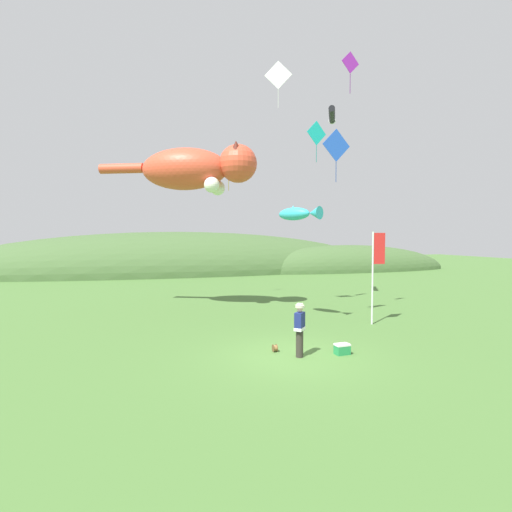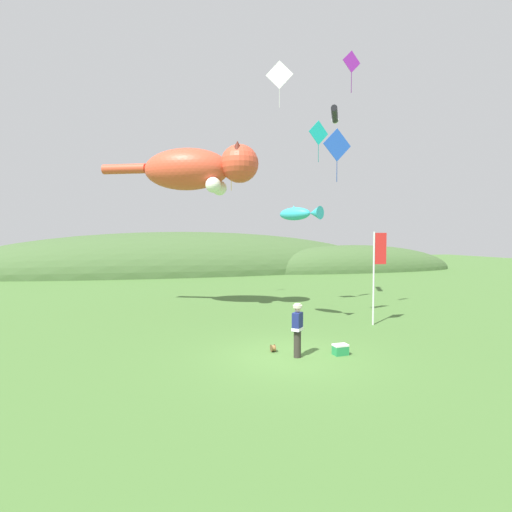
# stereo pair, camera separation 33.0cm
# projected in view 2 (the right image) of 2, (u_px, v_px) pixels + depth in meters

# --- Properties ---
(ground_plane) EXTENTS (120.00, 120.00, 0.00)m
(ground_plane) POSITION_uv_depth(u_px,v_px,m) (290.00, 357.00, 13.09)
(ground_plane) COLOR #477033
(distant_hill_ridge) EXTENTS (56.24, 14.19, 8.93)m
(distant_hill_ridge) POSITION_uv_depth(u_px,v_px,m) (211.00, 272.00, 44.64)
(distant_hill_ridge) COLOR #426033
(distant_hill_ridge) RESTS_ON ground
(festival_attendant) EXTENTS (0.48, 0.48, 1.77)m
(festival_attendant) POSITION_uv_depth(u_px,v_px,m) (297.00, 328.00, 13.01)
(festival_attendant) COLOR #332D28
(festival_attendant) RESTS_ON ground
(kite_spool) EXTENTS (0.14, 0.26, 0.26)m
(kite_spool) POSITION_uv_depth(u_px,v_px,m) (273.00, 348.00, 13.67)
(kite_spool) COLOR olive
(kite_spool) RESTS_ON ground
(picnic_cooler) EXTENTS (0.51, 0.36, 0.36)m
(picnic_cooler) POSITION_uv_depth(u_px,v_px,m) (340.00, 350.00, 13.32)
(picnic_cooler) COLOR #268C4C
(picnic_cooler) RESTS_ON ground
(festival_banner_pole) EXTENTS (0.66, 0.08, 4.17)m
(festival_banner_pole) POSITION_uv_depth(u_px,v_px,m) (377.00, 264.00, 17.77)
(festival_banner_pole) COLOR silver
(festival_banner_pole) RESTS_ON ground
(kite_giant_cat) EXTENTS (7.91, 4.38, 2.58)m
(kite_giant_cat) POSITION_uv_depth(u_px,v_px,m) (198.00, 169.00, 20.84)
(kite_giant_cat) COLOR #E04C33
(kite_fish_windsock) EXTENTS (1.67, 2.22, 0.69)m
(kite_fish_windsock) POSITION_uv_depth(u_px,v_px,m) (299.00, 214.00, 18.08)
(kite_fish_windsock) COLOR #33B2CC
(kite_tube_streamer) EXTENTS (1.53, 2.35, 0.44)m
(kite_tube_streamer) POSITION_uv_depth(u_px,v_px,m) (335.00, 114.00, 23.41)
(kite_tube_streamer) COLOR black
(kite_diamond_teal) EXTENTS (1.28, 0.33, 2.22)m
(kite_diamond_teal) POSITION_uv_depth(u_px,v_px,m) (319.00, 133.00, 21.37)
(kite_diamond_teal) COLOR #19BFBF
(kite_diamond_white) EXTENTS (1.23, 0.56, 2.24)m
(kite_diamond_white) POSITION_uv_depth(u_px,v_px,m) (279.00, 75.00, 19.23)
(kite_diamond_white) COLOR white
(kite_diamond_violet) EXTENTS (0.98, 0.17, 1.89)m
(kite_diamond_violet) POSITION_uv_depth(u_px,v_px,m) (352.00, 62.00, 18.09)
(kite_diamond_violet) COLOR purple
(kite_diamond_gold) EXTENTS (0.83, 0.36, 1.79)m
(kite_diamond_gold) POSITION_uv_depth(u_px,v_px,m) (231.00, 169.00, 24.77)
(kite_diamond_gold) COLOR yellow
(kite_diamond_blue) EXTENTS (1.45, 0.19, 2.36)m
(kite_diamond_blue) POSITION_uv_depth(u_px,v_px,m) (337.00, 145.00, 17.68)
(kite_diamond_blue) COLOR blue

